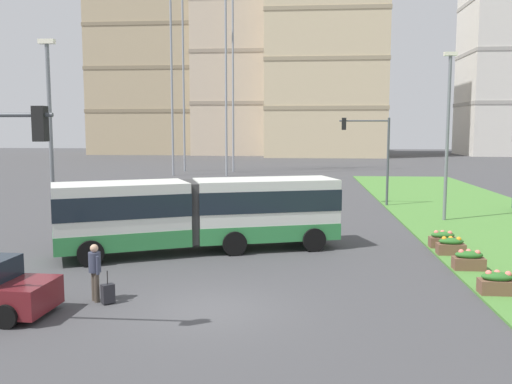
# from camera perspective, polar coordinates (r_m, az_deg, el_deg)

# --- Properties ---
(ground_plane) EXTENTS (260.00, 260.00, 0.00)m
(ground_plane) POSITION_cam_1_polar(r_m,az_deg,el_deg) (16.13, -4.64, -12.04)
(ground_plane) COLOR #424244
(articulated_bus) EXTENTS (11.84, 6.63, 3.00)m
(articulated_bus) POSITION_cam_1_polar(r_m,az_deg,el_deg) (23.17, -5.75, -2.14)
(articulated_bus) COLOR silver
(articulated_bus) RESTS_ON ground
(pedestrian_crossing) EXTENTS (0.42, 0.46, 1.74)m
(pedestrian_crossing) POSITION_cam_1_polar(r_m,az_deg,el_deg) (17.21, -16.36, -7.62)
(pedestrian_crossing) COLOR #4C4238
(pedestrian_crossing) RESTS_ON ground
(rolling_suitcase) EXTENTS (0.43, 0.42, 0.97)m
(rolling_suitcase) POSITION_cam_1_polar(r_m,az_deg,el_deg) (17.05, -15.10, -10.11)
(rolling_suitcase) COLOR #232328
(rolling_suitcase) RESTS_ON ground
(flower_planter_0) EXTENTS (1.10, 0.56, 0.74)m
(flower_planter_0) POSITION_cam_1_polar(r_m,az_deg,el_deg) (18.70, 23.74, -8.61)
(flower_planter_0) COLOR brown
(flower_planter_0) RESTS_ON grass_median
(flower_planter_1) EXTENTS (1.10, 0.56, 0.74)m
(flower_planter_1) POSITION_cam_1_polar(r_m,az_deg,el_deg) (21.45, 21.18, -6.59)
(flower_planter_1) COLOR brown
(flower_planter_1) RESTS_ON grass_median
(flower_planter_2) EXTENTS (1.10, 0.56, 0.74)m
(flower_planter_2) POSITION_cam_1_polar(r_m,az_deg,el_deg) (23.74, 19.54, -5.29)
(flower_planter_2) COLOR brown
(flower_planter_2) RESTS_ON grass_median
(flower_planter_3) EXTENTS (1.10, 0.56, 0.74)m
(flower_planter_3) POSITION_cam_1_polar(r_m,az_deg,el_deg) (25.01, 18.77, -4.67)
(flower_planter_3) COLOR brown
(flower_planter_3) RESTS_ON grass_median
(traffic_light_far_right) EXTENTS (3.31, 0.28, 5.88)m
(traffic_light_far_right) POSITION_cam_1_polar(r_m,az_deg,el_deg) (37.37, 11.94, 4.69)
(traffic_light_far_right) COLOR #474C51
(traffic_light_far_right) RESTS_ON ground
(streetlight_left) EXTENTS (0.70, 0.28, 8.99)m
(streetlight_left) POSITION_cam_1_polar(r_m,az_deg,el_deg) (25.90, -20.52, 5.69)
(streetlight_left) COLOR slate
(streetlight_left) RESTS_ON ground
(streetlight_median) EXTENTS (0.70, 0.28, 9.29)m
(streetlight_median) POSITION_cam_1_polar(r_m,az_deg,el_deg) (32.19, 19.24, 6.09)
(streetlight_median) COLOR slate
(streetlight_median) RESTS_ON ground
(apartment_tower_west) EXTENTS (22.03, 17.34, 42.09)m
(apartment_tower_west) POSITION_cam_1_polar(r_m,az_deg,el_deg) (121.36, -11.04, 13.95)
(apartment_tower_west) COLOR tan
(apartment_tower_west) RESTS_ON ground
(apartment_tower_westcentre) EXTENTS (15.01, 14.28, 49.09)m
(apartment_tower_westcentre) POSITION_cam_1_polar(r_m,az_deg,el_deg) (115.12, -2.48, 16.23)
(apartment_tower_westcentre) COLOR #C6B299
(apartment_tower_westcentre) RESTS_ON ground
(apartment_tower_centre) EXTENTS (22.08, 19.68, 42.79)m
(apartment_tower_centre) POSITION_cam_1_polar(r_m,az_deg,el_deg) (109.32, 7.13, 15.04)
(apartment_tower_centre) COLOR beige
(apartment_tower_centre) RESTS_ON ground
(apartment_tower_eastcentre) EXTENTS (17.42, 15.28, 38.94)m
(apartment_tower_eastcentre) POSITION_cam_1_polar(r_m,az_deg,el_deg) (121.51, 24.90, 12.71)
(apartment_tower_eastcentre) COLOR silver
(apartment_tower_eastcentre) RESTS_ON ground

